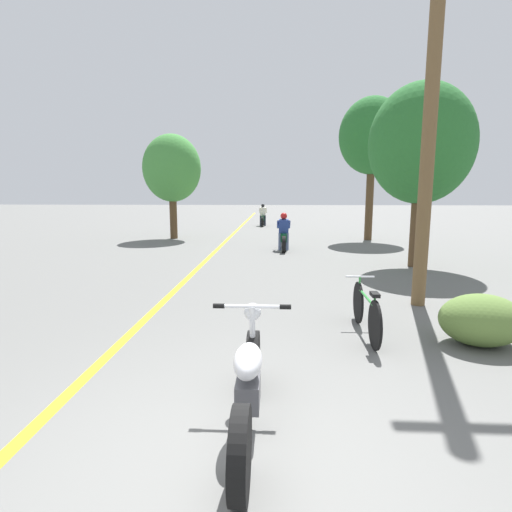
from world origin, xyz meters
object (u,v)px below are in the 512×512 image
utility_pole (432,85)px  motorcycle_rider_far (263,217)px  roadside_tree_right_near (421,144)px  bicycle_parked (366,311)px  roadside_tree_right_far (372,137)px  motorcycle_rider_lead (284,236)px  roadside_tree_left (172,169)px  motorcycle_foreground (248,385)px

utility_pole → motorcycle_rider_far: bearing=101.4°
roadside_tree_right_near → motorcycle_rider_far: size_ratio=2.33×
utility_pole → bicycle_parked: bearing=-128.7°
roadside_tree_right_far → motorcycle_rider_far: roadside_tree_right_far is taller
roadside_tree_right_far → motorcycle_rider_lead: size_ratio=3.05×
motorcycle_rider_lead → bicycle_parked: bearing=-83.0°
roadside_tree_right_near → bicycle_parked: 6.76m
roadside_tree_right_far → bicycle_parked: 12.65m
roadside_tree_left → bicycle_parked: (5.85, -11.80, -2.68)m
motorcycle_rider_lead → roadside_tree_right_far: bearing=40.9°
roadside_tree_right_near → motorcycle_rider_lead: size_ratio=2.53×
utility_pole → roadside_tree_left: 12.46m
utility_pole → roadside_tree_right_far: size_ratio=1.26×
motorcycle_rider_lead → roadside_tree_right_near: bearing=-39.9°
roadside_tree_right_near → roadside_tree_left: 10.48m
roadside_tree_left → motorcycle_rider_lead: bearing=-34.3°
roadside_tree_right_far → motorcycle_foreground: 15.26m
motorcycle_rider_lead → bicycle_parked: (1.05, -8.52, -0.15)m
utility_pole → motorcycle_foreground: utility_pole is taller
motorcycle_foreground → motorcycle_rider_far: (-0.61, 21.15, 0.08)m
roadside_tree_right_far → roadside_tree_left: (-8.49, 0.08, -1.27)m
utility_pole → roadside_tree_left: (-7.17, 10.17, -0.81)m
roadside_tree_right_near → motorcycle_foreground: roadside_tree_right_near is taller
motorcycle_rider_lead → motorcycle_rider_far: bearing=96.1°
motorcycle_foreground → motorcycle_rider_far: motorcycle_rider_far is taller
motorcycle_rider_far → bicycle_parked: 18.84m
motorcycle_rider_lead → motorcycle_rider_far: 10.25m
roadside_tree_left → motorcycle_rider_lead: roadside_tree_left is taller
motorcycle_foreground → utility_pole: bearing=55.1°
utility_pole → roadside_tree_right_near: size_ratio=1.53×
roadside_tree_right_far → utility_pole: bearing=-97.5°
utility_pole → bicycle_parked: utility_pole is taller
roadside_tree_left → motorcycle_rider_far: (3.71, 6.91, -2.53)m
utility_pole → roadside_tree_right_far: utility_pole is taller
motorcycle_rider_far → motorcycle_foreground: bearing=-88.4°
roadside_tree_right_far → motorcycle_rider_lead: bearing=-139.1°
roadside_tree_right_near → motorcycle_rider_lead: 5.44m
roadside_tree_right_near → motorcycle_rider_lead: (-3.58, 2.99, -2.79)m
utility_pole → motorcycle_rider_far: utility_pole is taller
roadside_tree_left → motorcycle_foreground: size_ratio=2.14×
roadside_tree_right_near → motorcycle_foreground: bearing=-117.0°
roadside_tree_right_near → roadside_tree_right_far: roadside_tree_right_far is taller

